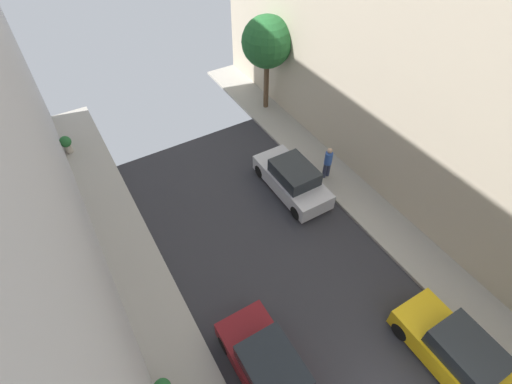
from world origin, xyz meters
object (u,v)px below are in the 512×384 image
object	(u,v)px
parked_car_right_2	(459,355)
parked_car_right_3	(292,179)
street_tree_1	(267,42)
potted_plant_2	(66,143)
pedestrian	(328,162)
parked_car_left_3	(271,370)

from	to	relation	value
parked_car_right_2	parked_car_right_3	bearing A→B (deg)	90.00
street_tree_1	potted_plant_2	xyz separation A→B (m)	(-11.01, 1.65, -3.36)
parked_car_right_2	pedestrian	size ratio (longest dim) A/B	2.44
parked_car_right_3	street_tree_1	size ratio (longest dim) A/B	0.79
parked_car_left_3	street_tree_1	world-z (taller)	street_tree_1
parked_car_right_2	street_tree_1	world-z (taller)	street_tree_1
pedestrian	potted_plant_2	world-z (taller)	pedestrian
potted_plant_2	pedestrian	bearing A→B (deg)	-38.66
parked_car_right_2	potted_plant_2	bearing A→B (deg)	115.90
potted_plant_2	parked_car_left_3	bearing A→B (deg)	-78.28
parked_car_right_2	pedestrian	distance (m)	9.36
parked_car_left_3	parked_car_right_2	distance (m)	6.02
parked_car_right_2	potted_plant_2	xyz separation A→B (m)	(-8.46, 17.43, -0.01)
parked_car_right_2	parked_car_right_3	size ratio (longest dim) A/B	1.00
parked_car_right_2	pedestrian	bearing A→B (deg)	78.40
parked_car_left_3	parked_car_right_3	world-z (taller)	same
parked_car_left_3	potted_plant_2	distance (m)	15.09
parked_car_right_3	street_tree_1	bearing A→B (deg)	68.45
parked_car_right_3	street_tree_1	distance (m)	7.70
parked_car_right_3	pedestrian	distance (m)	1.92
parked_car_right_3	pedestrian	bearing A→B (deg)	-5.49
pedestrian	parked_car_left_3	bearing A→B (deg)	-138.25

